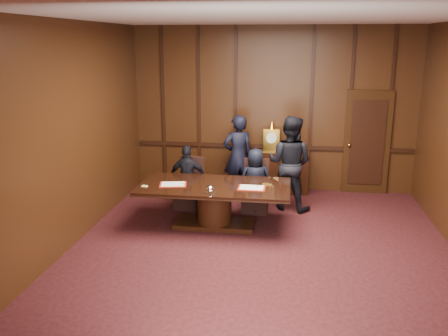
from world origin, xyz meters
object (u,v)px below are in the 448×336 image
signatory_right (255,181)px  signatory_left (188,178)px  sideboard (271,170)px  witness_right (290,163)px  witness_left (238,156)px  conference_table (214,199)px

signatory_right → signatory_left: bearing=-11.3°
signatory_left → signatory_right: 1.30m
sideboard → witness_right: 1.19m
witness_left → witness_right: bearing=126.7°
witness_left → witness_right: size_ratio=0.95×
signatory_right → witness_right: witness_right is taller
conference_table → signatory_right: bearing=50.9°
sideboard → signatory_right: sideboard is taller
signatory_left → signatory_right: (1.30, 0.00, -0.01)m
witness_right → signatory_left: bearing=28.8°
witness_left → sideboard: bearing=-171.1°
conference_table → witness_right: witness_right is taller
signatory_right → conference_table: bearing=39.6°
sideboard → conference_table: size_ratio=0.61×
witness_left → conference_table: bearing=60.0°
sideboard → witness_right: size_ratio=0.88×
sideboard → conference_table: bearing=-112.2°
signatory_left → signatory_right: size_ratio=1.01×
sideboard → signatory_right: (-0.23, -1.36, 0.14)m
conference_table → witness_right: size_ratio=1.44×
signatory_right → witness_right: 0.76m
sideboard → signatory_left: size_ratio=1.27×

